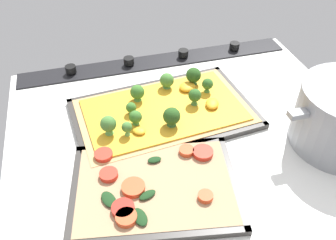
{
  "coord_description": "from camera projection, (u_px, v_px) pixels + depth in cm",
  "views": [
    {
      "loc": [
        19.66,
        52.83,
        53.02
      ],
      "look_at": [
        4.6,
        -1.82,
        3.65
      ],
      "focal_mm": 38.0,
      "sensor_mm": 36.0,
      "label": 1
    }
  ],
  "objects": [
    {
      "name": "stove_control_panel",
      "position": [
        157.0,
        60.0,
        0.99
      ],
      "size": [
        74.6,
        7.0,
        2.6
      ],
      "color": "black",
      "rests_on": "ground_plane"
    },
    {
      "name": "baking_tray_front",
      "position": [
        164.0,
        114.0,
        0.82
      ],
      "size": [
        42.5,
        28.53,
        1.3
      ],
      "color": "#33302D",
      "rests_on": "ground_plane"
    },
    {
      "name": "ground_plane",
      "position": [
        190.0,
        139.0,
        0.78
      ],
      "size": [
        77.71,
        68.05,
        3.0
      ],
      "primitive_type": "cube",
      "color": "silver"
    },
    {
      "name": "baking_tray_back",
      "position": [
        155.0,
        187.0,
        0.66
      ],
      "size": [
        34.01,
        27.34,
        1.3
      ],
      "color": "#33302D",
      "rests_on": "ground_plane"
    },
    {
      "name": "broccoli_pizza",
      "position": [
        164.0,
        108.0,
        0.81
      ],
      "size": [
        39.88,
        25.92,
        5.79
      ],
      "color": "tan",
      "rests_on": "baking_tray_front"
    },
    {
      "name": "veggie_pizza_back",
      "position": [
        153.0,
        185.0,
        0.65
      ],
      "size": [
        31.23,
        24.56,
        1.9
      ],
      "color": "#A3815D",
      "rests_on": "baking_tray_back"
    }
  ]
}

